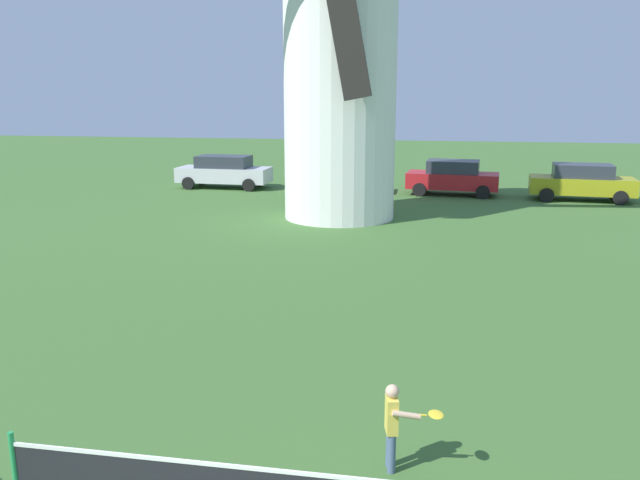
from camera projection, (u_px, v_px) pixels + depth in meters
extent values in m
cylinder|color=white|center=(340.00, 78.00, 22.86)|extent=(4.01, 4.01, 10.06)
cylinder|color=#238E4C|center=(16.00, 480.00, 6.78)|extent=(0.06, 0.06, 1.10)
cube|color=white|center=(284.00, 472.00, 6.20)|extent=(5.77, 0.02, 0.04)
cylinder|color=slate|center=(390.00, 447.00, 7.95)|extent=(0.10, 0.10, 0.51)
cylinder|color=slate|center=(392.00, 453.00, 7.82)|extent=(0.10, 0.10, 0.51)
cube|color=#E5CC4C|center=(392.00, 415.00, 7.78)|extent=(0.18, 0.27, 0.45)
sphere|color=#DBB28E|center=(392.00, 391.00, 7.71)|extent=(0.17, 0.17, 0.17)
cylinder|color=#DBB28E|center=(390.00, 410.00, 7.94)|extent=(0.07, 0.07, 0.34)
cylinder|color=#DBB28E|center=(406.00, 415.00, 7.63)|extent=(0.35, 0.14, 0.13)
cylinder|color=yellow|center=(418.00, 415.00, 7.64)|extent=(0.22, 0.07, 0.04)
ellipsoid|color=yellow|center=(436.00, 414.00, 7.65)|extent=(0.23, 0.27, 0.03)
cube|color=silver|center=(224.00, 175.00, 31.20)|extent=(4.49, 1.83, 0.70)
cube|color=#2D333D|center=(224.00, 162.00, 31.06)|extent=(2.53, 1.57, 0.56)
cylinder|color=black|center=(259.00, 180.00, 31.79)|extent=(0.61, 0.20, 0.60)
cylinder|color=black|center=(249.00, 185.00, 30.17)|extent=(0.61, 0.20, 0.60)
cylinder|color=black|center=(202.00, 179.00, 32.39)|extent=(0.61, 0.20, 0.60)
cylinder|color=black|center=(188.00, 183.00, 30.77)|extent=(0.61, 0.20, 0.60)
cube|color=silver|center=(335.00, 178.00, 29.81)|extent=(4.15, 1.72, 0.70)
cube|color=#2D333D|center=(335.00, 165.00, 29.67)|extent=(2.33, 1.51, 0.56)
cylinder|color=black|center=(367.00, 184.00, 30.45)|extent=(0.60, 0.18, 0.60)
cylinder|color=black|center=(363.00, 189.00, 28.82)|extent=(0.60, 0.18, 0.60)
cylinder|color=black|center=(309.00, 183.00, 30.94)|extent=(0.60, 0.18, 0.60)
cylinder|color=black|center=(302.00, 188.00, 29.31)|extent=(0.60, 0.18, 0.60)
cube|color=red|center=(452.00, 181.00, 29.10)|extent=(4.20, 2.09, 0.70)
cube|color=#2D333D|center=(453.00, 167.00, 28.96)|extent=(2.40, 1.71, 0.56)
cylinder|color=black|center=(484.00, 187.00, 29.61)|extent=(0.61, 0.24, 0.60)
cylinder|color=black|center=(483.00, 192.00, 28.02)|extent=(0.61, 0.24, 0.60)
cylinder|color=black|center=(424.00, 185.00, 30.34)|extent=(0.61, 0.24, 0.60)
cylinder|color=black|center=(419.00, 190.00, 28.74)|extent=(0.61, 0.24, 0.60)
cube|color=#999919|center=(581.00, 185.00, 27.56)|extent=(4.38, 2.07, 0.70)
cube|color=#2D333D|center=(583.00, 171.00, 27.42)|extent=(2.50, 1.70, 0.56)
cylinder|color=black|center=(614.00, 192.00, 28.08)|extent=(0.61, 0.23, 0.60)
cylinder|color=black|center=(621.00, 198.00, 26.48)|extent=(0.61, 0.23, 0.60)
cylinder|color=black|center=(544.00, 189.00, 28.81)|extent=(0.61, 0.23, 0.60)
cylinder|color=black|center=(547.00, 195.00, 27.21)|extent=(0.61, 0.23, 0.60)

